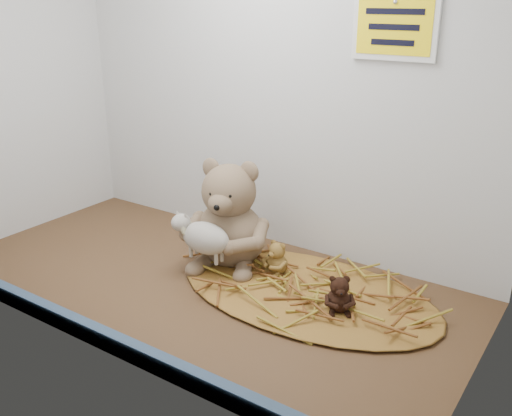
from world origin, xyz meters
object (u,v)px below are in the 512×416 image
Objects in this scene: mini_teddy_tan at (277,256)px; toy_lamb at (206,238)px; mini_teddy_brown at (339,292)px; main_teddy at (230,213)px.

toy_lamb is at bearing -130.52° from mini_teddy_tan.
toy_lamb reaches higher than mini_teddy_brown.
toy_lamb is at bearing 149.38° from mini_teddy_brown.
mini_teddy_brown is at bearing -29.74° from main_teddy.
main_teddy reaches higher than toy_lamb.
mini_teddy_tan is at bearing 124.56° from mini_teddy_brown.
mini_teddy_brown is (32.37, 2.20, -4.77)cm from toy_lamb.
main_teddy is 15.27cm from mini_teddy_tan.
main_teddy is at bearing 90.00° from toy_lamb.
mini_teddy_brown is at bearing 3.89° from toy_lamb.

